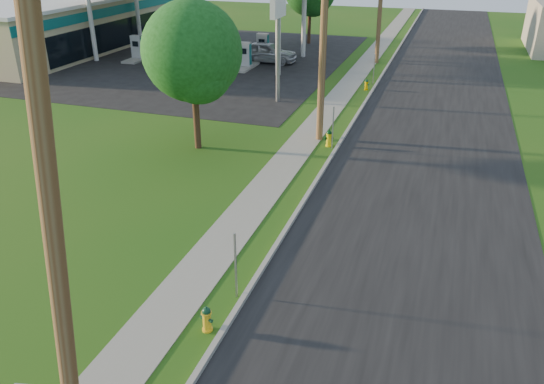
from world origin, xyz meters
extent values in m
cube|color=black|center=(4.50, 10.00, 0.01)|extent=(8.00, 120.00, 0.02)
cube|color=gray|center=(0.50, 10.00, 0.07)|extent=(0.15, 120.00, 0.15)
cube|color=gray|center=(-1.25, 10.00, 0.01)|extent=(1.50, 120.00, 0.03)
cube|color=black|center=(-16.00, 32.00, 0.01)|extent=(26.00, 28.00, 0.02)
cylinder|color=brown|center=(-0.60, -1.00, 4.75)|extent=(1.31, 0.32, 9.48)
cylinder|color=brown|center=(-0.60, 17.00, 4.90)|extent=(0.32, 0.32, 9.80)
cube|color=gray|center=(0.25, 4.20, 1.00)|extent=(0.05, 0.04, 2.00)
cube|color=gray|center=(0.25, 16.00, 1.00)|extent=(0.05, 0.04, 2.00)
cube|color=gray|center=(0.25, 28.20, 1.00)|extent=(0.05, 0.04, 2.00)
cylinder|color=silver|center=(-21.50, 28.70, 2.75)|extent=(0.36, 0.36, 5.50)
cylinder|color=silver|center=(-21.50, 35.30, 2.75)|extent=(0.36, 0.36, 5.50)
cylinder|color=silver|center=(-6.50, 28.70, 2.75)|extent=(0.36, 0.36, 5.50)
cylinder|color=silver|center=(-6.50, 35.30, 2.75)|extent=(0.36, 0.36, 5.50)
cube|color=gray|center=(-18.50, 30.00, 0.09)|extent=(1.20, 3.20, 0.18)
cube|color=#9EA0A3|center=(-18.50, 30.00, 1.05)|extent=(0.90, 0.50, 1.70)
cube|color=#0A6264|center=(-18.50, 30.00, 1.05)|extent=(0.94, 0.40, 1.50)
cube|color=black|center=(-18.50, 29.73, 1.30)|extent=(0.50, 0.02, 0.40)
cube|color=gray|center=(-9.50, 30.00, 0.09)|extent=(1.20, 3.20, 0.18)
cube|color=#9EA0A3|center=(-9.50, 30.00, 1.05)|extent=(0.90, 0.50, 1.70)
cube|color=#0A6264|center=(-9.50, 30.00, 1.05)|extent=(0.94, 0.40, 1.50)
cube|color=black|center=(-9.50, 29.73, 1.30)|extent=(0.50, 0.02, 0.40)
cube|color=gray|center=(-18.50, 34.00, 0.09)|extent=(1.20, 3.20, 0.18)
cube|color=#9EA0A3|center=(-18.50, 34.00, 1.05)|extent=(0.90, 0.50, 1.70)
cube|color=#0A6264|center=(-18.50, 34.00, 1.05)|extent=(0.94, 0.40, 1.50)
cube|color=black|center=(-18.50, 33.73, 1.30)|extent=(0.50, 0.02, 0.40)
cube|color=gray|center=(-9.50, 34.00, 0.09)|extent=(1.20, 3.20, 0.18)
cube|color=#9EA0A3|center=(-9.50, 34.00, 1.05)|extent=(0.90, 0.50, 1.70)
cube|color=#0A6264|center=(-9.50, 34.00, 1.05)|extent=(0.94, 0.40, 1.50)
cube|color=black|center=(-9.50, 33.73, 1.30)|extent=(0.50, 0.02, 0.40)
cube|color=tan|center=(-27.00, 32.00, 2.00)|extent=(10.00, 22.00, 4.00)
cube|color=#0A6264|center=(-21.98, 32.00, 3.30)|extent=(0.06, 22.00, 0.70)
cube|color=black|center=(-21.97, 32.00, 1.40)|extent=(0.06, 16.06, 2.20)
cylinder|color=gray|center=(-4.50, 22.50, 2.50)|extent=(0.24, 0.24, 5.00)
cylinder|color=#312013|center=(-5.69, 14.14, 1.70)|extent=(0.30, 0.30, 3.41)
sphere|color=#114613|center=(-5.69, 14.14, 4.43)|extent=(4.36, 4.36, 4.36)
sphere|color=#114613|center=(-5.29, 13.84, 3.75)|extent=(3.00, 3.00, 3.00)
cylinder|color=#312013|center=(-7.57, 41.10, 1.81)|extent=(0.30, 0.30, 3.61)
cylinder|color=#312013|center=(-34.61, 40.70, 1.82)|extent=(0.30, 0.30, 3.63)
cylinder|color=gold|center=(0.07, 2.69, 0.03)|extent=(0.27, 0.27, 0.06)
cylinder|color=gold|center=(0.07, 2.69, 0.29)|extent=(0.21, 0.21, 0.58)
cylinder|color=gold|center=(0.07, 2.69, 0.54)|extent=(0.27, 0.27, 0.04)
sphere|color=#0E3920|center=(0.07, 2.69, 0.58)|extent=(0.22, 0.22, 0.22)
cylinder|color=#0E3920|center=(0.07, 2.69, 0.70)|extent=(0.05, 0.05, 0.06)
cylinder|color=#0E3920|center=(0.02, 2.56, 0.37)|extent=(0.14, 0.15, 0.11)
cylinder|color=#0E3920|center=(-0.06, 2.74, 0.37)|extent=(0.12, 0.12, 0.09)
cylinder|color=#0E3920|center=(0.20, 2.64, 0.37)|extent=(0.12, 0.12, 0.09)
cylinder|color=yellow|center=(0.04, 16.24, 0.03)|extent=(0.30, 0.30, 0.06)
cylinder|color=yellow|center=(0.04, 16.24, 0.32)|extent=(0.24, 0.24, 0.65)
cylinder|color=yellow|center=(0.04, 16.24, 0.61)|extent=(0.30, 0.30, 0.04)
sphere|color=black|center=(0.04, 16.24, 0.65)|extent=(0.25, 0.25, 0.25)
cylinder|color=black|center=(0.04, 16.24, 0.78)|extent=(0.05, 0.05, 0.06)
cylinder|color=black|center=(0.09, 16.09, 0.41)|extent=(0.15, 0.16, 0.12)
cylinder|color=black|center=(-0.10, 16.20, 0.41)|extent=(0.13, 0.12, 0.10)
cylinder|color=black|center=(0.19, 16.28, 0.41)|extent=(0.13, 0.12, 0.10)
cylinder|color=#DBA800|center=(0.04, 26.81, 0.03)|extent=(0.26, 0.26, 0.05)
cylinder|color=#DBA800|center=(0.04, 26.81, 0.27)|extent=(0.20, 0.20, 0.55)
cylinder|color=#DBA800|center=(0.04, 26.81, 0.51)|extent=(0.26, 0.26, 0.04)
sphere|color=#09371D|center=(0.04, 26.81, 0.55)|extent=(0.21, 0.21, 0.21)
cylinder|color=#09371D|center=(0.04, 26.81, 0.66)|extent=(0.05, 0.05, 0.05)
cylinder|color=#09371D|center=(0.00, 26.69, 0.35)|extent=(0.13, 0.14, 0.10)
cylinder|color=#09371D|center=(-0.08, 26.85, 0.35)|extent=(0.12, 0.11, 0.08)
cylinder|color=#09371D|center=(0.16, 26.76, 0.35)|extent=(0.12, 0.11, 0.08)
imported|color=#B9BCC1|center=(-8.59, 32.45, 0.78)|extent=(4.61, 1.89, 1.57)
camera|label=1|loc=(4.93, -6.71, 8.95)|focal=35.00mm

